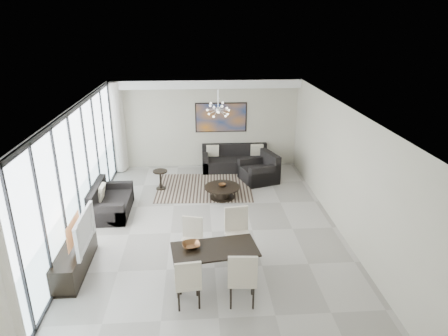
{
  "coord_description": "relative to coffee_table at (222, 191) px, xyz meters",
  "views": [
    {
      "loc": [
        -0.28,
        -8.21,
        4.72
      ],
      "look_at": [
        0.35,
        0.9,
        1.25
      ],
      "focal_mm": 32.0,
      "sensor_mm": 36.0,
      "label": 1
    }
  ],
  "objects": [
    {
      "name": "dining_chair_se",
      "position": [
        0.05,
        -4.44,
        0.42
      ],
      "size": [
        0.53,
        0.53,
        1.07
      ],
      "color": "beige",
      "rests_on": "floor"
    },
    {
      "name": "dining_chair_ne",
      "position": [
        0.13,
        -2.85,
        0.43
      ],
      "size": [
        0.55,
        0.55,
        1.07
      ],
      "color": "beige",
      "rests_on": "floor"
    },
    {
      "name": "bowl_coffee",
      "position": [
        0.0,
        0.03,
        0.18
      ],
      "size": [
        0.25,
        0.25,
        0.07
      ],
      "primitive_type": "imported",
      "rotation": [
        0.0,
        0.0,
        -0.21
      ],
      "color": "brown",
      "rests_on": "coffee_table"
    },
    {
      "name": "coffee_table",
      "position": [
        0.0,
        0.0,
        0.0
      ],
      "size": [
        0.98,
        0.98,
        0.34
      ],
      "color": "black",
      "rests_on": "floor"
    },
    {
      "name": "armchair",
      "position": [
        1.23,
        1.16,
        0.1
      ],
      "size": [
        1.24,
        1.27,
        0.86
      ],
      "color": "black",
      "rests_on": "floor"
    },
    {
      "name": "chandelier",
      "position": [
        -0.07,
        0.65,
        2.16
      ],
      "size": [
        0.66,
        0.66,
        0.71
      ],
      "color": "silver",
      "rests_on": "room_shell"
    },
    {
      "name": "rug",
      "position": [
        -0.48,
        0.75,
        -0.19
      ],
      "size": [
        2.84,
        2.24,
        0.01
      ],
      "primitive_type": "cube",
      "rotation": [
        0.0,
        0.0,
        -0.05
      ],
      "color": "black",
      "rests_on": "floor"
    },
    {
      "name": "window_wall",
      "position": [
        -3.22,
        -1.85,
        1.27
      ],
      "size": [
        0.37,
        8.95,
        2.9
      ],
      "color": "white",
      "rests_on": "floor"
    },
    {
      "name": "side_table",
      "position": [
        -1.75,
        0.74,
        0.19
      ],
      "size": [
        0.42,
        0.42,
        0.57
      ],
      "color": "black",
      "rests_on": "floor"
    },
    {
      "name": "dining_table",
      "position": [
        -0.38,
        -3.64,
        0.38
      ],
      "size": [
        1.69,
        1.02,
        0.67
      ],
      "color": "black",
      "rests_on": "floor"
    },
    {
      "name": "room_shell",
      "position": [
        0.1,
        -1.85,
        1.26
      ],
      "size": [
        6.0,
        9.0,
        2.9
      ],
      "color": "#A8A39B",
      "rests_on": "ground"
    },
    {
      "name": "television",
      "position": [
        -2.97,
        -3.17,
        0.69
      ],
      "size": [
        0.16,
        1.2,
        0.69
      ],
      "primitive_type": "imported",
      "rotation": [
        0.0,
        0.0,
        1.57
      ],
      "color": "gray",
      "rests_on": "tv_console"
    },
    {
      "name": "loveseat",
      "position": [
        -2.91,
        -0.72,
        0.07
      ],
      "size": [
        0.88,
        1.56,
        0.78
      ],
      "color": "black",
      "rests_on": "floor"
    },
    {
      "name": "sofa_main",
      "position": [
        0.57,
        2.22,
        0.07
      ],
      "size": [
        2.15,
        0.88,
        0.78
      ],
      "color": "black",
      "rests_on": "floor"
    },
    {
      "name": "dining_chair_sw",
      "position": [
        -0.86,
        -4.41,
        0.36
      ],
      "size": [
        0.49,
        0.49,
        0.96
      ],
      "color": "beige",
      "rests_on": "floor"
    },
    {
      "name": "tv_console",
      "position": [
        -3.13,
        -3.18,
        0.08
      ],
      "size": [
        0.49,
        1.73,
        0.54
      ],
      "primitive_type": "cube",
      "color": "black",
      "rests_on": "floor"
    },
    {
      "name": "bowl_dining",
      "position": [
        -0.82,
        -3.57,
        0.51
      ],
      "size": [
        0.39,
        0.39,
        0.08
      ],
      "primitive_type": "imported",
      "rotation": [
        0.0,
        0.0,
        0.17
      ],
      "color": "brown",
      "rests_on": "dining_table"
    },
    {
      "name": "dining_chair_nw",
      "position": [
        -0.81,
        -2.91,
        0.33
      ],
      "size": [
        0.51,
        0.51,
        0.91
      ],
      "color": "beige",
      "rests_on": "floor"
    },
    {
      "name": "painting",
      "position": [
        0.13,
        2.62,
        1.46
      ],
      "size": [
        1.68,
        0.04,
        0.98
      ],
      "primitive_type": "cube",
      "color": "#B66419",
      "rests_on": "room_shell"
    },
    {
      "name": "soffit",
      "position": [
        -0.37,
        2.45,
        2.58
      ],
      "size": [
        5.98,
        0.4,
        0.26
      ],
      "primitive_type": "cube",
      "color": "white",
      "rests_on": "room_shell"
    }
  ]
}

